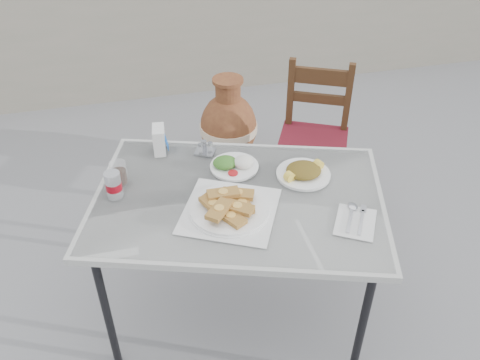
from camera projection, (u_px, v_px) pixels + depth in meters
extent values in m
plane|color=slate|center=(268.00, 300.00, 2.61)|extent=(80.00, 80.00, 0.00)
cylinder|color=black|center=(107.00, 312.00, 2.12)|extent=(0.04, 0.04, 0.69)
cylinder|color=black|center=(362.00, 328.00, 2.06)|extent=(0.04, 0.04, 0.69)
cylinder|color=black|center=(143.00, 210.00, 2.65)|extent=(0.04, 0.04, 0.69)
cylinder|color=black|center=(346.00, 220.00, 2.59)|extent=(0.04, 0.04, 0.69)
cube|color=white|center=(238.00, 199.00, 2.13)|extent=(1.41, 1.16, 0.03)
cube|color=white|center=(238.00, 196.00, 2.12)|extent=(1.36, 1.11, 0.00)
cube|color=silver|center=(230.00, 211.00, 2.04)|extent=(0.49, 0.49, 0.00)
cylinder|color=white|center=(230.00, 209.00, 2.03)|extent=(0.32, 0.32, 0.02)
cylinder|color=white|center=(230.00, 210.00, 2.04)|extent=(0.33, 0.33, 0.01)
cylinder|color=white|center=(234.00, 167.00, 2.28)|extent=(0.22, 0.22, 0.01)
ellipsoid|color=white|center=(243.00, 162.00, 2.26)|extent=(0.09, 0.09, 0.05)
ellipsoid|color=#34611B|center=(225.00, 163.00, 2.26)|extent=(0.11, 0.10, 0.04)
cylinder|color=#B21319|center=(233.00, 173.00, 2.22)|extent=(0.04, 0.04, 0.01)
cylinder|color=white|center=(303.00, 174.00, 2.23)|extent=(0.24, 0.24, 0.01)
ellipsoid|color=#2F6619|center=(304.00, 170.00, 2.22)|extent=(0.16, 0.14, 0.05)
cylinder|color=yellow|center=(289.00, 177.00, 2.18)|extent=(0.05, 0.05, 0.04)
cylinder|color=yellow|center=(318.00, 165.00, 2.25)|extent=(0.05, 0.05, 0.04)
cylinder|color=white|center=(114.00, 185.00, 2.08)|extent=(0.07, 0.07, 0.12)
cylinder|color=#AB0C1A|center=(114.00, 186.00, 2.08)|extent=(0.07, 0.07, 0.03)
cylinder|color=#B3B4BB|center=(111.00, 174.00, 2.05)|extent=(0.06, 0.06, 0.00)
cylinder|color=white|center=(119.00, 173.00, 2.16)|extent=(0.07, 0.07, 0.10)
cylinder|color=black|center=(119.00, 177.00, 2.17)|extent=(0.06, 0.06, 0.06)
cube|color=silver|center=(159.00, 140.00, 2.35)|extent=(0.06, 0.11, 0.13)
cube|color=blue|center=(166.00, 141.00, 2.36)|extent=(0.02, 0.05, 0.07)
cube|color=#B3B4BB|center=(205.00, 152.00, 2.37)|extent=(0.11, 0.10, 0.01)
cylinder|color=white|center=(201.00, 149.00, 2.34)|extent=(0.02, 0.02, 0.05)
cylinder|color=white|center=(210.00, 147.00, 2.34)|extent=(0.02, 0.02, 0.05)
cylinder|color=#B3B4BB|center=(204.00, 145.00, 2.37)|extent=(0.03, 0.03, 0.04)
cube|color=silver|center=(355.00, 222.00, 1.98)|extent=(0.23, 0.24, 0.00)
cube|color=#B3B4BB|center=(350.00, 220.00, 1.99)|extent=(0.09, 0.14, 0.00)
ellipsoid|color=#B3B4BB|center=(353.00, 206.00, 2.05)|extent=(0.04, 0.05, 0.01)
cube|color=#B3B4BB|center=(361.00, 222.00, 1.98)|extent=(0.09, 0.13, 0.00)
cube|color=#B3B4BB|center=(363.00, 208.00, 2.04)|extent=(0.04, 0.05, 0.00)
cube|color=#3B2310|center=(278.00, 188.00, 3.02)|extent=(0.05, 0.05, 0.42)
cube|color=#3B2310|center=(335.00, 196.00, 2.96)|extent=(0.05, 0.05, 0.42)
cube|color=#3B2310|center=(286.00, 157.00, 3.28)|extent=(0.05, 0.05, 0.42)
cube|color=#3B2310|center=(339.00, 163.00, 3.22)|extent=(0.05, 0.05, 0.42)
cube|color=maroon|center=(313.00, 144.00, 2.98)|extent=(0.53, 0.53, 0.05)
cube|color=#3B2310|center=(290.00, 96.00, 3.02)|extent=(0.05, 0.05, 0.47)
cube|color=#3B2310|center=(348.00, 101.00, 2.96)|extent=(0.05, 0.05, 0.47)
cube|color=#3B2310|center=(321.00, 76.00, 2.90)|extent=(0.35, 0.19, 0.09)
cube|color=#3B2310|center=(319.00, 98.00, 2.99)|extent=(0.35, 0.19, 0.06)
cylinder|color=brown|center=(229.00, 162.00, 3.54)|extent=(0.29, 0.29, 0.07)
ellipsoid|color=brown|center=(229.00, 127.00, 3.38)|extent=(0.38, 0.38, 0.47)
cylinder|color=beige|center=(229.00, 127.00, 3.38)|extent=(0.38, 0.38, 0.05)
cylinder|color=brown|center=(228.00, 92.00, 3.22)|extent=(0.16, 0.16, 0.14)
cylinder|color=brown|center=(228.00, 80.00, 3.17)|extent=(0.20, 0.20, 0.02)
cube|color=gray|center=(184.00, 21.00, 4.19)|extent=(6.00, 0.25, 1.20)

